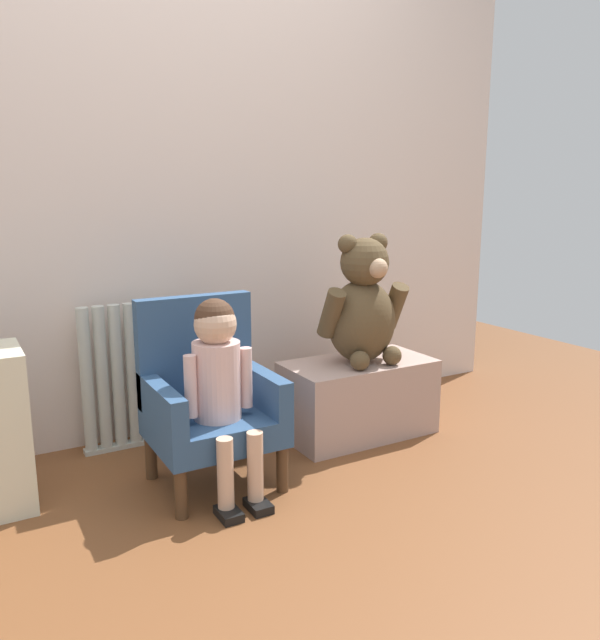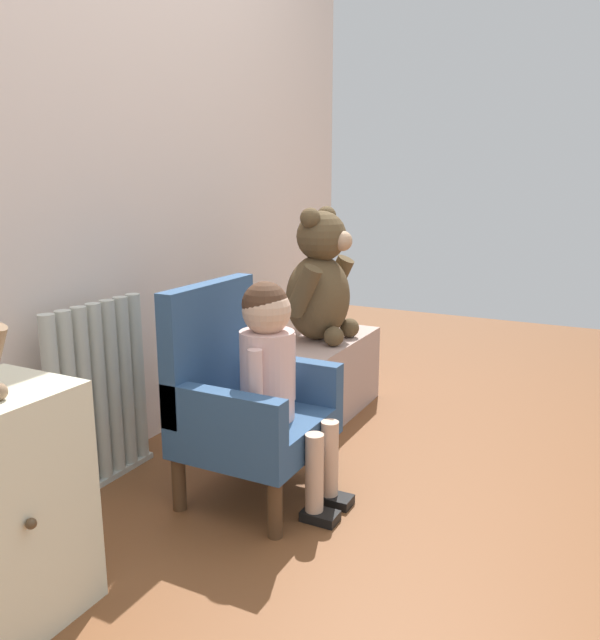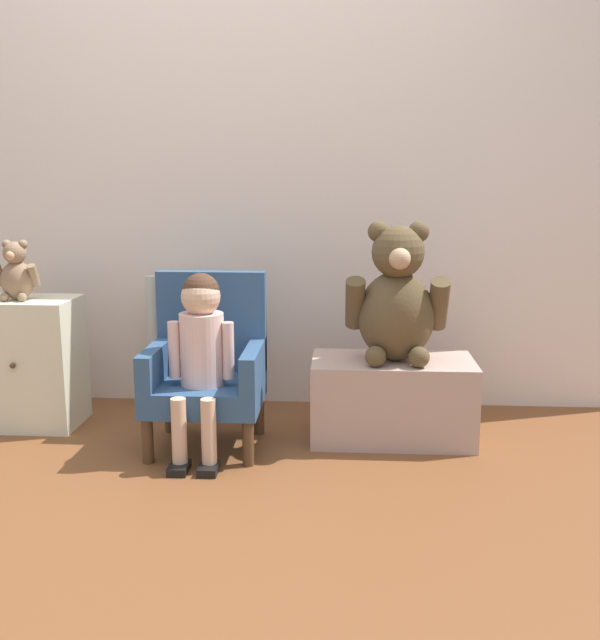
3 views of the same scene
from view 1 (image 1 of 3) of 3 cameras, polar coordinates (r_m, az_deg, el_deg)
The scene contains 7 objects.
ground_plane at distance 2.06m, azimuth -1.88°, elevation -19.65°, with size 6.00×6.00×0.00m, color brown.
back_wall at distance 2.79m, azimuth -13.04°, elevation 14.06°, with size 3.80×0.05×2.40m, color beige.
radiator at distance 2.73m, azimuth -15.05°, elevation -4.99°, with size 0.43×0.05×0.62m.
child_armchair at distance 2.35m, azimuth -8.40°, elevation -7.16°, with size 0.45×0.41×0.69m.
child_figure at distance 2.20m, azimuth -7.42°, elevation -4.57°, with size 0.25×0.35×0.71m.
low_bench at distance 2.81m, azimuth 5.31°, elevation -7.08°, with size 0.66×0.35×0.34m, color tan.
large_teddy_bear at distance 2.70m, azimuth 5.77°, elevation 1.21°, with size 0.41×0.29×0.56m.
Camera 1 is at (-0.82, -1.56, 1.08)m, focal length 35.00 mm.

